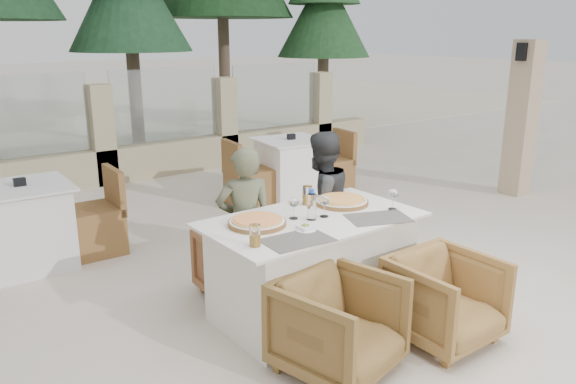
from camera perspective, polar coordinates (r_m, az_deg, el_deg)
ground at (r=4.45m, az=3.74°, el=-12.00°), size 80.00×80.00×0.00m
perimeter_wall_far at (r=8.28m, az=-18.46°, el=6.20°), size 10.00×0.34×1.60m
lantern_pillar at (r=7.93m, az=22.66°, el=6.86°), size 0.34×0.34×2.00m
pine_centre at (r=10.96m, az=-15.85°, el=17.53°), size 2.20×2.20×5.00m
pine_far_right at (r=12.45m, az=3.66°, el=16.65°), size 1.98×1.98×4.50m
dining_table at (r=4.26m, az=2.45°, el=-7.57°), size 1.60×0.90×0.77m
placemat_near_left at (r=3.68m, az=0.93°, el=-4.90°), size 0.47×0.33×0.00m
placemat_near_right at (r=4.16m, az=9.16°, el=-2.62°), size 0.53×0.45×0.00m
pizza_left at (r=3.96m, az=-3.16°, el=-3.02°), size 0.54×0.54×0.05m
pizza_right at (r=4.46m, az=5.47°, el=-0.87°), size 0.49×0.49×0.06m
water_bottle at (r=4.05m, az=2.41°, el=-1.27°), size 0.08×0.08×0.23m
wine_glass_centre at (r=4.07m, az=0.58°, el=-1.49°), size 0.08×0.08×0.18m
wine_glass_near at (r=4.12m, az=3.71°, el=-1.31°), size 0.09×0.09×0.18m
wine_glass_corner at (r=4.36m, az=10.61°, el=-0.60°), size 0.08×0.08×0.18m
beer_glass_left at (r=3.57m, az=-3.38°, el=-4.43°), size 0.08×0.08×0.14m
beer_glass_right at (r=4.42m, az=1.97°, el=-0.35°), size 0.10×0.10×0.15m
olive_dish at (r=3.86m, az=1.79°, el=-3.60°), size 0.13×0.13×0.04m
armchair_far_left at (r=4.59m, az=-4.89°, el=-7.21°), size 0.64×0.66×0.56m
armchair_far_right at (r=5.12m, az=2.23°, el=-4.48°), size 0.77×0.78×0.60m
armchair_near_left at (r=3.62m, az=5.15°, el=-13.33°), size 0.81×0.83×0.63m
armchair_near_right at (r=4.09m, az=15.65°, el=-10.43°), size 0.66×0.68×0.61m
diner_left at (r=4.43m, az=-4.39°, el=-3.32°), size 0.53×0.45×1.25m
diner_right at (r=4.84m, az=3.33°, el=-1.39°), size 0.66×0.53×1.29m
bg_table_a at (r=5.62m, az=-25.10°, el=-3.22°), size 1.67×0.88×0.77m
bg_table_b at (r=7.25m, az=0.32°, el=2.38°), size 1.73×1.02×0.77m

